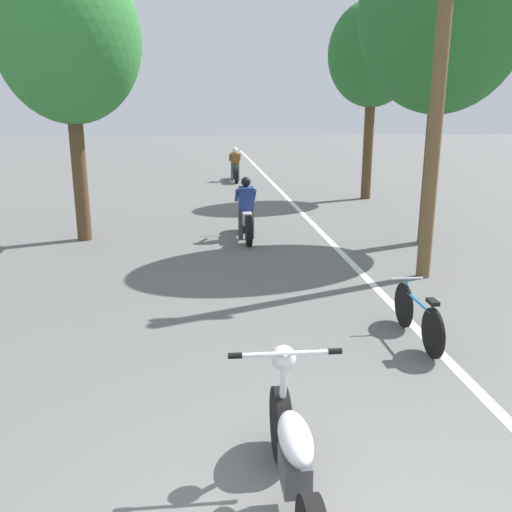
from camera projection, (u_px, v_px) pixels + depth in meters
name	position (u px, v px, depth m)	size (l,w,h in m)	color
lane_stripe_edge	(301.00, 212.00, 15.78)	(0.14, 48.00, 0.01)	white
utility_pole	(436.00, 112.00, 8.99)	(1.10, 0.24, 5.54)	brown
roadside_tree_right_near	(444.00, 14.00, 10.96)	(3.47, 3.13, 6.79)	#513A23
roadside_tree_right_far	(373.00, 55.00, 17.01)	(2.83, 2.55, 6.21)	#513A23
roadside_tree_left	(68.00, 40.00, 11.35)	(3.05, 2.75, 6.09)	#513A23
motorcycle_foreground	(294.00, 457.00, 3.97)	(0.90, 2.00, 1.08)	black
motorcycle_rider_lead	(246.00, 216.00, 12.47)	(0.50, 2.08, 1.42)	black
motorcycle_rider_far	(235.00, 168.00, 22.48)	(0.50, 2.16, 1.40)	black
bicycle_parked	(418.00, 316.00, 6.95)	(0.44, 1.59, 0.72)	black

